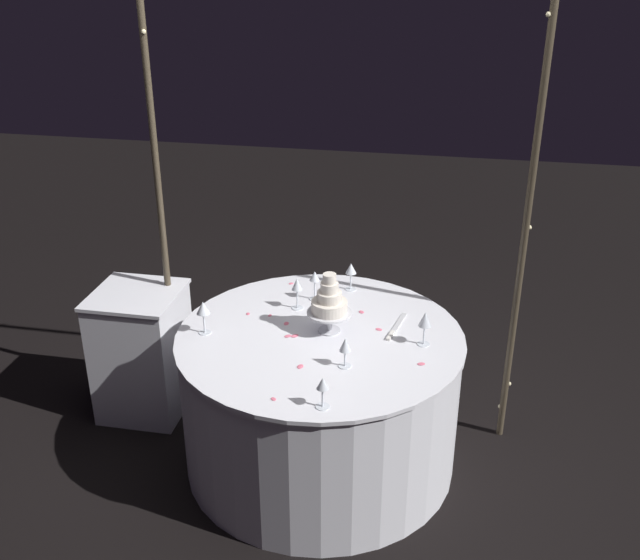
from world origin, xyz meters
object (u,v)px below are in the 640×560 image
at_px(tiered_cake, 329,303).
at_px(wine_glass_0, 345,346).
at_px(wine_glass_6, 425,321).
at_px(wine_glass_3, 297,286).
at_px(wine_glass_5, 323,386).
at_px(wine_glass_1, 351,270).
at_px(side_table, 142,352).
at_px(main_table, 320,399).
at_px(wine_glass_2, 315,278).
at_px(wine_glass_4, 203,309).
at_px(cake_knife, 395,328).
at_px(decorative_arch, 335,154).

relative_size(tiered_cake, wine_glass_0, 2.11).
bearing_deg(tiered_cake, wine_glass_6, -5.15).
relative_size(wine_glass_3, wine_glass_5, 1.21).
xyz_separation_m(wine_glass_1, wine_glass_3, (-0.24, -0.27, 0.01)).
height_order(side_table, wine_glass_5, wine_glass_5).
bearing_deg(main_table, wine_glass_6, 1.00).
height_order(wine_glass_2, wine_glass_6, wine_glass_6).
distance_m(side_table, wine_glass_6, 1.68).
height_order(tiered_cake, wine_glass_6, tiered_cake).
xyz_separation_m(wine_glass_4, wine_glass_5, (0.69, -0.50, -0.03)).
bearing_deg(cake_knife, decorative_arch, 143.27).
distance_m(main_table, side_table, 1.12).
bearing_deg(wine_glass_5, wine_glass_3, 109.23).
xyz_separation_m(wine_glass_1, wine_glass_2, (-0.17, -0.15, 0.00)).
bearing_deg(wine_glass_2, wine_glass_3, -119.48).
height_order(side_table, wine_glass_0, wine_glass_0).
distance_m(wine_glass_1, cake_knife, 0.50).
relative_size(side_table, wine_glass_1, 4.78).
height_order(wine_glass_4, wine_glass_5, wine_glass_4).
xyz_separation_m(main_table, side_table, (-1.08, 0.27, 0.00)).
bearing_deg(decorative_arch, tiered_cake, -83.90).
bearing_deg(wine_glass_1, cake_knife, -54.27).
xyz_separation_m(decorative_arch, wine_glass_6, (0.50, -0.39, -0.67)).
xyz_separation_m(tiered_cake, wine_glass_6, (0.47, -0.04, -0.03)).
height_order(main_table, wine_glass_1, wine_glass_1).
height_order(wine_glass_3, cake_knife, wine_glass_3).
height_order(wine_glass_1, wine_glass_4, wine_glass_4).
bearing_deg(cake_knife, wine_glass_0, -115.96).
relative_size(wine_glass_0, wine_glass_4, 0.86).
distance_m(side_table, wine_glass_0, 1.44).
bearing_deg(wine_glass_1, wine_glass_3, -131.17).
xyz_separation_m(decorative_arch, wine_glass_0, (0.17, -0.66, -0.69)).
bearing_deg(wine_glass_1, wine_glass_2, -138.25).
distance_m(wine_glass_1, wine_glass_5, 1.12).
height_order(wine_glass_4, cake_knife, wine_glass_4).
bearing_deg(wine_glass_1, decorative_arch, -117.85).
distance_m(main_table, wine_glass_4, 0.76).
height_order(main_table, tiered_cake, tiered_cake).
bearing_deg(wine_glass_2, side_table, -173.40).
relative_size(wine_glass_1, wine_glass_6, 0.90).
bearing_deg(main_table, wine_glass_2, 105.01).
distance_m(wine_glass_2, wine_glass_5, 0.99).
relative_size(wine_glass_1, cake_knife, 0.54).
bearing_deg(decorative_arch, wine_glass_0, -75.85).
relative_size(side_table, wine_glass_3, 4.33).
bearing_deg(wine_glass_6, decorative_arch, 142.11).
height_order(main_table, wine_glass_5, wine_glass_5).
distance_m(decorative_arch, wine_glass_3, 0.71).
relative_size(wine_glass_0, wine_glass_1, 0.94).
height_order(side_table, wine_glass_6, wine_glass_6).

